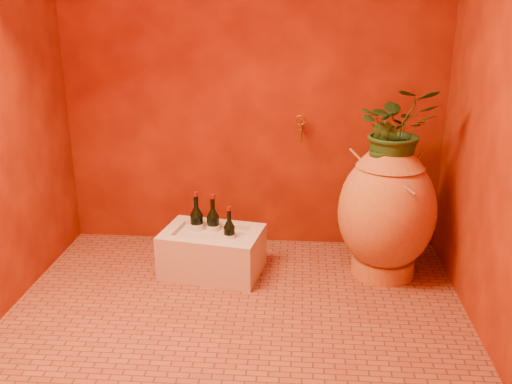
# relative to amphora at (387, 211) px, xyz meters

# --- Properties ---
(floor) EXTENTS (2.50, 2.50, 0.00)m
(floor) POSITION_rel_amphora_xyz_m (-0.85, -0.55, -0.42)
(floor) COLOR brown
(floor) RESTS_ON ground
(wall_back) EXTENTS (2.50, 0.02, 2.50)m
(wall_back) POSITION_rel_amphora_xyz_m (-0.85, 0.45, 0.83)
(wall_back) COLOR #561104
(wall_back) RESTS_ON ground
(wall_right) EXTENTS (0.02, 2.00, 2.50)m
(wall_right) POSITION_rel_amphora_xyz_m (0.40, -0.55, 0.83)
(wall_right) COLOR #561104
(wall_right) RESTS_ON ground
(amphora) EXTENTS (0.65, 0.65, 0.83)m
(amphora) POSITION_rel_amphora_xyz_m (0.00, 0.00, 0.00)
(amphora) COLOR #BF8535
(amphora) RESTS_ON floor
(stone_basin) EXTENTS (0.65, 0.50, 0.28)m
(stone_basin) POSITION_rel_amphora_xyz_m (-1.05, -0.07, -0.28)
(stone_basin) COLOR beige
(stone_basin) RESTS_ON floor
(wine_bottle_a) EXTENTS (0.08, 0.08, 0.35)m
(wine_bottle_a) POSITION_rel_amphora_xyz_m (-1.16, 0.01, -0.14)
(wine_bottle_a) COLOR black
(wine_bottle_a) RESTS_ON stone_basin
(wine_bottle_b) EXTENTS (0.07, 0.07, 0.29)m
(wine_bottle_b) POSITION_rel_amphora_xyz_m (-0.94, -0.09, -0.16)
(wine_bottle_b) COLOR black
(wine_bottle_b) RESTS_ON stone_basin
(wine_bottle_c) EXTENTS (0.08, 0.08, 0.33)m
(wine_bottle_c) POSITION_rel_amphora_xyz_m (-1.06, 0.01, -0.14)
(wine_bottle_c) COLOR black
(wine_bottle_c) RESTS_ON stone_basin
(wall_tap) EXTENTS (0.07, 0.15, 0.16)m
(wall_tap) POSITION_rel_amphora_xyz_m (-0.53, 0.37, 0.42)
(wall_tap) COLOR olive
(wall_tap) RESTS_ON wall_back
(plant_main) EXTENTS (0.47, 0.41, 0.50)m
(plant_main) POSITION_rel_amphora_xyz_m (0.02, 0.01, 0.50)
(plant_main) COLOR #204A1A
(plant_main) RESTS_ON amphora
(plant_side) EXTENTS (0.22, 0.23, 0.33)m
(plant_side) POSITION_rel_amphora_xyz_m (-0.05, -0.05, 0.40)
(plant_side) COLOR #204A1A
(plant_side) RESTS_ON amphora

